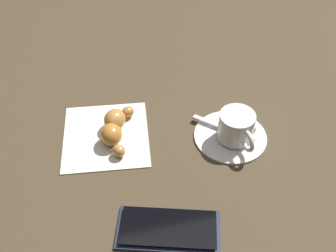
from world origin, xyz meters
TOP-DOWN VIEW (x-y plane):
  - ground_plane at (0.00, 0.00)m, footprint 1.80×1.80m
  - saucer at (-0.10, 0.04)m, footprint 0.13×0.13m
  - espresso_cup at (-0.11, 0.05)m, footprint 0.06×0.09m
  - teaspoon at (-0.11, 0.04)m, footprint 0.10×0.10m
  - sugar_packet at (-0.13, 0.02)m, footprint 0.06×0.05m
  - napkin at (0.12, -0.02)m, footprint 0.17×0.18m
  - croissant at (0.10, -0.02)m, footprint 0.08×0.12m
  - cell_phone at (0.05, 0.20)m, footprint 0.17×0.12m

SIDE VIEW (x-z plane):
  - ground_plane at x=0.00m, z-range 0.00..0.00m
  - napkin at x=0.12m, z-range 0.00..0.00m
  - saucer at x=-0.10m, z-range 0.00..0.01m
  - cell_phone at x=0.05m, z-range 0.00..0.01m
  - teaspoon at x=-0.11m, z-range 0.01..0.01m
  - sugar_packet at x=-0.13m, z-range 0.01..0.01m
  - croissant at x=0.10m, z-range 0.00..0.04m
  - espresso_cup at x=-0.11m, z-range 0.01..0.06m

